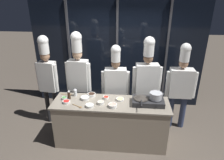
% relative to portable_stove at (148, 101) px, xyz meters
% --- Properties ---
extents(ground_plane, '(24.00, 24.00, 0.00)m').
position_rel_portable_stove_xyz_m(ground_plane, '(-0.69, -0.02, -0.95)').
color(ground_plane, brown).
extents(window_wall_back, '(4.28, 0.09, 2.70)m').
position_rel_portable_stove_xyz_m(window_wall_back, '(-0.69, 1.62, 0.40)').
color(window_wall_back, black).
rests_on(window_wall_back, ground_plane).
extents(demo_counter, '(2.19, 0.65, 0.90)m').
position_rel_portable_stove_xyz_m(demo_counter, '(-0.69, -0.02, -0.50)').
color(demo_counter, gray).
rests_on(demo_counter, ground_plane).
extents(portable_stove, '(0.58, 0.36, 0.11)m').
position_rel_portable_stove_xyz_m(portable_stove, '(0.00, 0.00, 0.00)').
color(portable_stove, '#28282B').
rests_on(portable_stove, demo_counter).
extents(frying_pan, '(0.28, 0.48, 0.04)m').
position_rel_portable_stove_xyz_m(frying_pan, '(-0.13, -0.00, 0.08)').
color(frying_pan, '#38332D').
rests_on(frying_pan, portable_stove).
extents(stock_pot, '(0.25, 0.23, 0.13)m').
position_rel_portable_stove_xyz_m(stock_pot, '(0.13, 0.00, 0.12)').
color(stock_pot, '#B7BABF').
rests_on(stock_pot, portable_stove).
extents(squeeze_bottle_soy, '(0.06, 0.06, 0.19)m').
position_rel_portable_stove_xyz_m(squeeze_bottle_soy, '(-1.50, 0.05, 0.04)').
color(squeeze_bottle_soy, '#332319').
rests_on(squeeze_bottle_soy, demo_counter).
extents(squeeze_bottle_clear, '(0.07, 0.07, 0.17)m').
position_rel_portable_stove_xyz_m(squeeze_bottle_clear, '(-1.41, 0.18, 0.03)').
color(squeeze_bottle_clear, white).
rests_on(squeeze_bottle_clear, demo_counter).
extents(prep_bowl_bean_sprouts, '(0.15, 0.15, 0.05)m').
position_rel_portable_stove_xyz_m(prep_bowl_bean_sprouts, '(-1.05, -0.21, -0.02)').
color(prep_bowl_bean_sprouts, white).
rests_on(prep_bowl_bean_sprouts, demo_counter).
extents(prep_bowl_chicken, '(0.12, 0.12, 0.05)m').
position_rel_portable_stove_xyz_m(prep_bowl_chicken, '(-0.86, -0.10, -0.02)').
color(prep_bowl_chicken, white).
rests_on(prep_bowl_chicken, demo_counter).
extents(prep_bowl_rice, '(0.17, 0.17, 0.06)m').
position_rel_portable_stove_xyz_m(prep_bowl_rice, '(-1.19, 0.05, -0.02)').
color(prep_bowl_rice, white).
rests_on(prep_bowl_rice, demo_counter).
extents(prep_bowl_ginger, '(0.16, 0.16, 0.04)m').
position_rel_portable_stove_xyz_m(prep_bowl_ginger, '(-0.52, 0.09, -0.03)').
color(prep_bowl_ginger, white).
rests_on(prep_bowl_ginger, demo_counter).
extents(prep_bowl_shrimp, '(0.16, 0.16, 0.06)m').
position_rel_portable_stove_xyz_m(prep_bowl_shrimp, '(-0.64, -0.17, -0.02)').
color(prep_bowl_shrimp, white).
rests_on(prep_bowl_shrimp, demo_counter).
extents(prep_bowl_scallions, '(0.10, 0.10, 0.05)m').
position_rel_portable_stove_xyz_m(prep_bowl_scallions, '(-1.59, 0.01, -0.02)').
color(prep_bowl_scallions, white).
rests_on(prep_bowl_scallions, demo_counter).
extents(prep_bowl_bell_pepper, '(0.14, 0.14, 0.04)m').
position_rel_portable_stove_xyz_m(prep_bowl_bell_pepper, '(-1.51, -0.11, -0.03)').
color(prep_bowl_bell_pepper, white).
rests_on(prep_bowl_bell_pepper, demo_counter).
extents(prep_bowl_soy_glaze, '(0.16, 0.16, 0.06)m').
position_rel_portable_stove_xyz_m(prep_bowl_soy_glaze, '(-1.09, 0.19, -0.02)').
color(prep_bowl_soy_glaze, white).
rests_on(prep_bowl_soy_glaze, demo_counter).
extents(prep_bowl_chili_flakes, '(0.11, 0.11, 0.04)m').
position_rel_portable_stove_xyz_m(prep_bowl_chili_flakes, '(-0.79, 0.12, -0.03)').
color(prep_bowl_chili_flakes, white).
rests_on(prep_bowl_chili_flakes, demo_counter).
extents(serving_spoon_slotted, '(0.21, 0.13, 0.02)m').
position_rel_portable_stove_xyz_m(serving_spoon_slotted, '(-1.24, -0.23, -0.04)').
color(serving_spoon_slotted, olive).
rests_on(serving_spoon_slotted, demo_counter).
extents(serving_spoon_solid, '(0.23, 0.05, 0.02)m').
position_rel_portable_stove_xyz_m(serving_spoon_solid, '(-1.57, 0.21, -0.04)').
color(serving_spoon_solid, olive).
rests_on(serving_spoon_solid, demo_counter).
extents(chef_head, '(0.48, 0.24, 2.02)m').
position_rel_portable_stove_xyz_m(chef_head, '(-2.09, 0.52, 0.27)').
color(chef_head, '#232326').
rests_on(chef_head, ground_plane).
extents(chef_sous, '(0.54, 0.24, 2.10)m').
position_rel_portable_stove_xyz_m(chef_sous, '(-1.43, 0.58, 0.28)').
color(chef_sous, '#2D3856').
rests_on(chef_sous, ground_plane).
extents(chef_line, '(0.59, 0.26, 1.85)m').
position_rel_portable_stove_xyz_m(chef_line, '(-0.64, 0.58, 0.09)').
color(chef_line, '#2D3856').
rests_on(chef_line, ground_plane).
extents(chef_pastry, '(0.60, 0.28, 2.02)m').
position_rel_portable_stove_xyz_m(chef_pastry, '(0.00, 0.59, 0.20)').
color(chef_pastry, '#2D3856').
rests_on(chef_pastry, ground_plane).
extents(chef_apprentice, '(0.62, 0.25, 1.90)m').
position_rel_portable_stove_xyz_m(chef_apprentice, '(0.71, 0.62, 0.11)').
color(chef_apprentice, '#2D3856').
rests_on(chef_apprentice, ground_plane).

